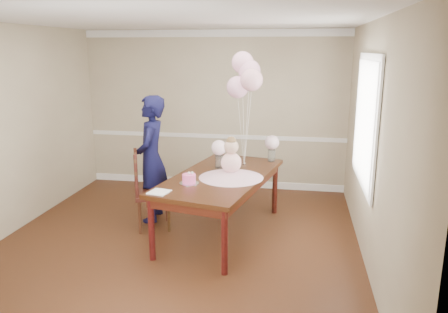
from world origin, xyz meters
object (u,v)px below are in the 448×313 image
at_px(birthday_cake, 189,179).
at_px(dining_chair_seat, 153,194).
at_px(woman, 152,159).
at_px(dining_table_top, 221,177).

distance_m(birthday_cake, dining_chair_seat, 0.88).
bearing_deg(dining_chair_seat, woman, 88.79).
bearing_deg(woman, dining_chair_seat, 12.27).
height_order(dining_table_top, dining_chair_seat, dining_table_top).
distance_m(dining_table_top, birthday_cake, 0.54).
bearing_deg(dining_table_top, birthday_cake, -113.96).
height_order(dining_chair_seat, woman, woman).
xyz_separation_m(dining_chair_seat, woman, (-0.11, 0.30, 0.41)).
bearing_deg(dining_chair_seat, dining_table_top, -23.96).
distance_m(dining_table_top, dining_chair_seat, 0.99).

